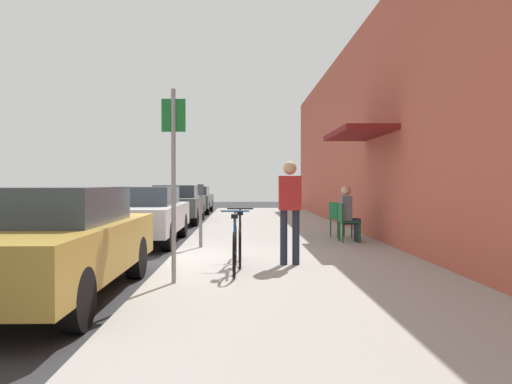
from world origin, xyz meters
TOP-DOWN VIEW (x-y plane):
  - ground_plane at (0.00, 0.00)m, footprint 60.00×60.00m
  - sidewalk_slab at (2.25, 2.00)m, footprint 4.50×32.00m
  - building_facade at (4.65, 2.00)m, footprint 1.40×32.00m
  - parked_car_0 at (-1.10, -2.50)m, footprint 1.80×4.40m
  - parked_car_1 at (-1.10, 3.29)m, footprint 1.80×4.40m
  - parked_car_2 at (-1.10, 9.52)m, footprint 1.80×4.40m
  - parked_car_3 at (-1.10, 15.41)m, footprint 1.80×4.40m
  - parking_meter at (0.45, 1.58)m, footprint 0.12×0.10m
  - street_sign at (0.40, -2.12)m, footprint 0.32×0.06m
  - bicycle_0 at (1.21, -1.27)m, footprint 0.46×1.71m
  - bicycle_1 at (1.28, -0.52)m, footprint 0.46×1.71m
  - cafe_chair_0 at (3.68, 2.42)m, footprint 0.44×0.44m
  - seated_patron_0 at (3.74, 2.42)m, footprint 0.43×0.36m
  - cafe_chair_1 at (3.69, 3.34)m, footprint 0.55×0.55m
  - pedestrian_standing at (2.10, -0.68)m, footprint 0.36×0.22m

SIDE VIEW (x-z plane):
  - ground_plane at x=0.00m, z-range 0.00..0.00m
  - sidewalk_slab at x=2.25m, z-range 0.00..0.12m
  - bicycle_0 at x=1.21m, z-range 0.03..0.93m
  - bicycle_1 at x=1.28m, z-range 0.03..0.93m
  - cafe_chair_0 at x=3.68m, z-range 0.19..1.06m
  - cafe_chair_1 at x=3.69m, z-range 0.19..1.06m
  - parked_car_3 at x=-1.10m, z-range 0.04..1.35m
  - parked_car_1 at x=-1.10m, z-range 0.03..1.40m
  - parked_car_2 at x=-1.10m, z-range 0.03..1.42m
  - parked_car_0 at x=-1.10m, z-range 0.03..1.44m
  - seated_patron_0 at x=3.74m, z-range 0.17..1.46m
  - parking_meter at x=0.45m, z-range 0.23..1.55m
  - pedestrian_standing at x=2.10m, z-range 0.27..1.97m
  - street_sign at x=0.40m, z-range 0.34..2.94m
  - building_facade at x=4.65m, z-range 0.00..5.68m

